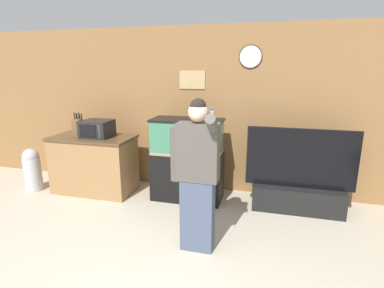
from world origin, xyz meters
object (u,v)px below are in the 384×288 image
object	(u,v)px
aquarium_on_stand	(187,160)
microwave	(97,129)
knife_block	(78,127)
tv_on_stand	(298,187)
counter_island	(94,164)
person_standing	(197,174)
trash_bin	(32,169)

from	to	relation	value
aquarium_on_stand	microwave	bearing A→B (deg)	-176.13
knife_block	aquarium_on_stand	bearing A→B (deg)	1.59
knife_block	tv_on_stand	xyz separation A→B (m)	(3.42, 0.07, -0.71)
counter_island	microwave	size ratio (longest dim) A/B	2.91
counter_island	person_standing	world-z (taller)	person_standing
trash_bin	aquarium_on_stand	bearing A→B (deg)	7.36
knife_block	person_standing	xyz separation A→B (m)	(2.27, -1.20, -0.18)
tv_on_stand	knife_block	bearing A→B (deg)	-178.91
microwave	tv_on_stand	world-z (taller)	same
person_standing	trash_bin	distance (m)	3.18
knife_block	trash_bin	world-z (taller)	knife_block
counter_island	aquarium_on_stand	size ratio (longest dim) A/B	1.05
tv_on_stand	person_standing	size ratio (longest dim) A/B	0.88
trash_bin	person_standing	bearing A→B (deg)	-17.00
person_standing	trash_bin	xyz separation A→B (m)	(-3.00, 0.92, -0.51)
counter_island	tv_on_stand	distance (m)	3.15
microwave	knife_block	distance (m)	0.38
tv_on_stand	microwave	bearing A→B (deg)	-177.89
counter_island	microwave	xyz separation A→B (m)	(0.10, 0.00, 0.59)
knife_block	person_standing	world-z (taller)	person_standing
counter_island	aquarium_on_stand	world-z (taller)	aquarium_on_stand
counter_island	trash_bin	bearing A→B (deg)	-167.15
tv_on_stand	person_standing	xyz separation A→B (m)	(-1.15, -1.26, 0.53)
microwave	trash_bin	xyz separation A→B (m)	(-1.11, -0.23, -0.68)
counter_island	microwave	distance (m)	0.60
microwave	knife_block	size ratio (longest dim) A/B	1.23
counter_island	microwave	world-z (taller)	microwave
tv_on_stand	trash_bin	distance (m)	4.17
knife_block	aquarium_on_stand	size ratio (longest dim) A/B	0.29
person_standing	trash_bin	size ratio (longest dim) A/B	2.37
knife_block	aquarium_on_stand	xyz separation A→B (m)	(1.81, 0.05, -0.43)
microwave	aquarium_on_stand	size ratio (longest dim) A/B	0.36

